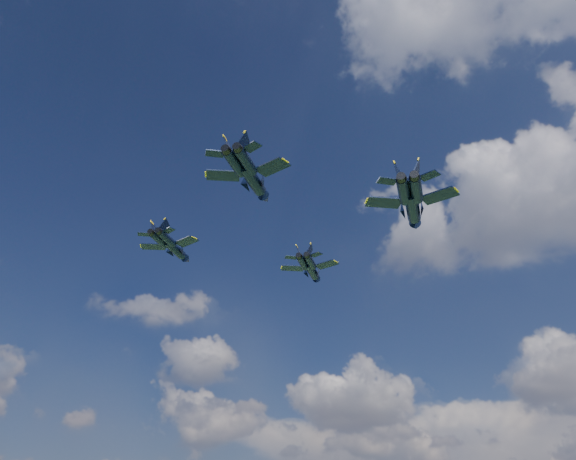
% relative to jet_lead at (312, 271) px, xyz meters
% --- Properties ---
extents(jet_lead, '(10.18, 14.11, 3.34)m').
position_rel_jet_lead_xyz_m(jet_lead, '(0.00, 0.00, 0.00)').
color(jet_lead, black).
extents(jet_left, '(10.06, 13.73, 3.24)m').
position_rel_jet_lead_xyz_m(jet_left, '(-12.09, -23.27, -1.15)').
color(jet_left, black).
extents(jet_right, '(12.98, 18.01, 4.27)m').
position_rel_jet_lead_xyz_m(jet_right, '(26.12, -11.36, -0.42)').
color(jet_right, black).
extents(jet_slot, '(11.23, 15.41, 3.64)m').
position_rel_jet_lead_xyz_m(jet_slot, '(13.67, -34.22, -2.44)').
color(jet_slot, black).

